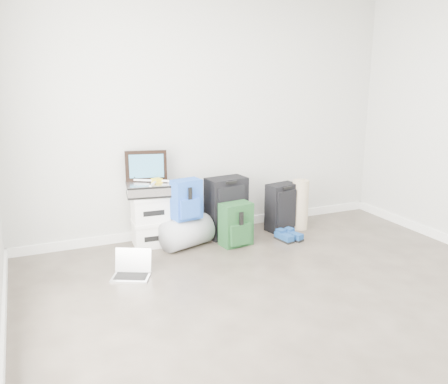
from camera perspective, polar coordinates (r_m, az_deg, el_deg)
name	(u,v)px	position (r m, az deg, el deg)	size (l,w,h in m)	color
ground	(335,331)	(3.73, 13.22, -15.98)	(5.00, 5.00, 0.00)	#362F27
room_envelope	(349,93)	(3.24, 14.81, 11.47)	(4.52, 5.02, 2.71)	beige
boxes_stack	(151,220)	(5.21, -8.82, -3.36)	(0.41, 0.34, 0.56)	white
briefcase	(149,189)	(5.11, -8.97, 0.36)	(0.47, 0.34, 0.14)	#B2B2B7
painting	(146,166)	(5.15, -9.35, 3.12)	(0.44, 0.13, 0.33)	black
drone	(157,180)	(5.09, -8.08, 1.38)	(0.44, 0.44, 0.05)	yellow
duffel_bag	(187,232)	(5.15, -4.53, -4.86)	(0.33, 0.33, 0.53)	#95989D
blue_backpack	(187,200)	(5.01, -4.50, -0.99)	(0.33, 0.27, 0.42)	#18489C
large_suitcase	(227,207)	(5.39, 0.32, -1.88)	(0.47, 0.34, 0.69)	black
green_backpack	(236,225)	(5.16, 1.50, -4.01)	(0.36, 0.28, 0.47)	#14381A
carry_on	(282,207)	(5.66, 6.99, -1.84)	(0.39, 0.30, 0.57)	black
shoes	(288,237)	(5.41, 7.76, -5.34)	(0.27, 0.27, 0.08)	black
rolled_rug	(300,205)	(5.75, 9.14, -1.50)	(0.20, 0.20, 0.60)	tan
laptop	(132,270)	(4.55, -11.02, -9.18)	(0.41, 0.37, 0.24)	silver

